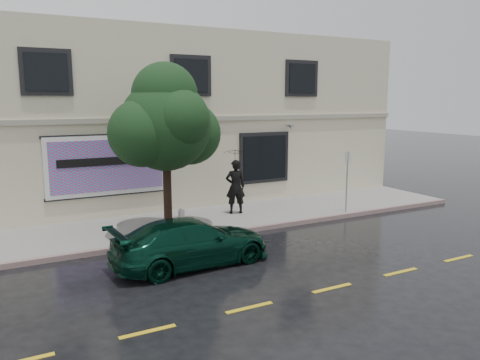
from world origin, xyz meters
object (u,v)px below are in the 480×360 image
car (192,242)px  pedestrian (235,187)px  street_tree (166,126)px  fire_hydrant (182,220)px

car → pedestrian: 5.25m
car → street_tree: (0.30, 2.70, 2.91)m
street_tree → fire_hydrant: 3.05m
street_tree → car: bearing=-96.4°
car → pedestrian: pedestrian is taller
car → fire_hydrant: car is taller
car → fire_hydrant: bearing=-19.3°
car → fire_hydrant: size_ratio=5.75×
street_tree → fire_hydrant: (0.45, -0.02, -3.02)m
pedestrian → fire_hydrant: bearing=41.6°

